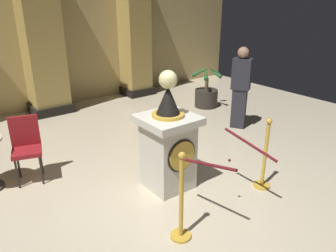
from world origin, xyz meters
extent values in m
plane|color=beige|center=(0.00, 0.00, 0.00)|extent=(11.85, 11.85, 0.00)
cube|color=tan|center=(0.00, 5.03, 1.84)|extent=(11.85, 0.16, 3.68)
cube|color=beige|center=(0.21, 0.35, 0.48)|extent=(0.58, 0.58, 0.97)
cube|color=beige|center=(0.21, 0.35, 1.02)|extent=(0.72, 0.72, 0.10)
cylinder|color=gold|center=(0.21, 0.05, 0.60)|extent=(0.41, 0.03, 0.41)
cylinder|color=black|center=(0.21, 0.06, 0.60)|extent=(0.46, 0.01, 0.46)
cylinder|color=gold|center=(0.21, 0.35, 1.09)|extent=(0.43, 0.43, 0.04)
cone|color=black|center=(0.21, 0.35, 1.29)|extent=(0.32, 0.32, 0.38)
cylinder|color=gold|center=(0.21, 0.35, 1.47)|extent=(0.03, 0.03, 0.06)
sphere|color=beige|center=(0.21, 0.35, 1.56)|extent=(0.24, 0.24, 0.24)
cylinder|color=gold|center=(-0.34, -0.60, 0.01)|extent=(0.24, 0.24, 0.03)
cylinder|color=gold|center=(-0.34, -0.60, 0.50)|extent=(0.05, 0.05, 0.99)
sphere|color=gold|center=(-0.34, -0.60, 1.03)|extent=(0.08, 0.08, 0.08)
cylinder|color=gold|center=(1.27, -0.49, 0.01)|extent=(0.24, 0.24, 0.03)
cylinder|color=gold|center=(1.27, -0.49, 0.48)|extent=(0.05, 0.05, 0.96)
sphere|color=gold|center=(1.27, -0.49, 1.00)|extent=(0.08, 0.08, 0.08)
cylinder|color=#591419|center=(0.06, -0.57, 0.79)|extent=(0.09, 0.81, 0.22)
cylinder|color=#591419|center=(0.86, -0.52, 0.79)|extent=(0.09, 0.81, 0.22)
sphere|color=#591419|center=(0.46, -0.54, 0.70)|extent=(0.04, 0.04, 0.04)
cube|color=black|center=(2.41, 4.66, 0.10)|extent=(0.75, 0.75, 0.20)
cube|color=tan|center=(2.41, 4.66, 1.77)|extent=(0.65, 0.65, 3.53)
cube|color=black|center=(0.00, 4.66, 0.10)|extent=(0.90, 0.90, 0.20)
cube|color=tan|center=(0.00, 4.66, 1.77)|extent=(0.78, 0.78, 3.53)
cylinder|color=#2D2823|center=(3.16, 2.66, 0.21)|extent=(0.55, 0.55, 0.42)
cylinder|color=brown|center=(3.16, 2.66, 0.57)|extent=(0.08, 0.08, 0.29)
cone|color=#265928|center=(3.35, 2.65, 0.86)|extent=(0.38, 0.13, 0.30)
cone|color=#265928|center=(3.21, 2.85, 0.86)|extent=(0.17, 0.39, 0.24)
cone|color=#265928|center=(2.99, 2.75, 0.86)|extent=(0.38, 0.28, 0.27)
cone|color=#265928|center=(3.01, 2.54, 0.86)|extent=(0.34, 0.32, 0.31)
cone|color=#265928|center=(3.22, 2.48, 0.86)|extent=(0.19, 0.39, 0.25)
cube|color=#26262D|center=(2.73, 1.27, 0.41)|extent=(0.30, 0.33, 0.81)
cube|color=#26262D|center=(2.73, 1.27, 1.12)|extent=(0.37, 0.42, 0.61)
sphere|color=#997056|center=(2.73, 1.27, 1.53)|extent=(0.22, 0.22, 0.22)
cylinder|color=black|center=(-1.51, 1.58, 0.23)|extent=(0.03, 0.03, 0.45)
cylinder|color=black|center=(-1.21, 1.49, 0.23)|extent=(0.03, 0.03, 0.45)
cylinder|color=black|center=(-1.42, 1.89, 0.23)|extent=(0.03, 0.03, 0.45)
cylinder|color=black|center=(-1.11, 1.80, 0.23)|extent=(0.03, 0.03, 0.45)
cube|color=maroon|center=(-1.31, 1.69, 0.48)|extent=(0.50, 0.50, 0.06)
cube|color=maroon|center=(-1.26, 1.85, 0.73)|extent=(0.40, 0.16, 0.45)
camera|label=1|loc=(-2.29, -2.91, 2.57)|focal=35.23mm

